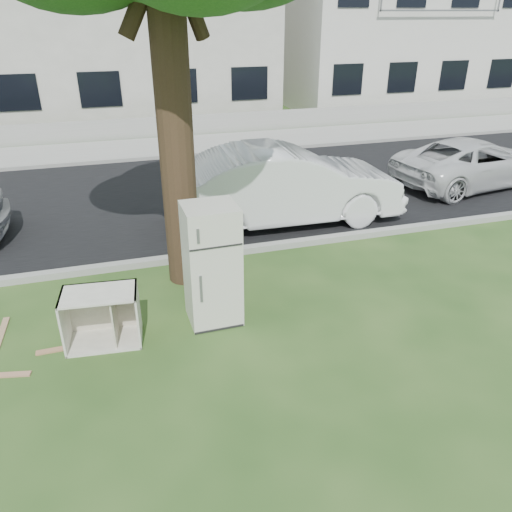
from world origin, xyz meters
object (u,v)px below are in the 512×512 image
object	(u,v)px
cabinet	(102,317)
car_right	(474,162)
car_center	(284,185)
fridge	(212,265)

from	to	relation	value
cabinet	car_right	distance (m)	10.33
cabinet	car_right	xyz separation A→B (m)	(9.35, 4.37, 0.21)
cabinet	car_center	size ratio (longest dim) A/B	0.20
cabinet	car_center	world-z (taller)	car_center
fridge	car_right	size ratio (longest dim) A/B	0.41
fridge	cabinet	distance (m)	1.65
fridge	car_center	size ratio (longest dim) A/B	0.36
fridge	cabinet	xyz separation A→B (m)	(-1.57, -0.13, -0.50)
car_center	car_right	world-z (taller)	car_center
fridge	cabinet	size ratio (longest dim) A/B	1.79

